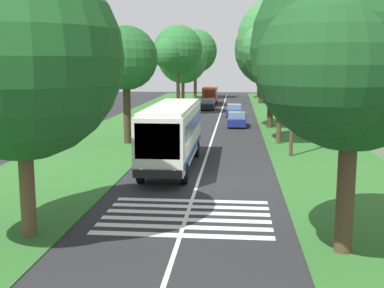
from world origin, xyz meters
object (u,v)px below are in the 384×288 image
trailing_minibus_0 (210,94)px  roadside_tree_left_3 (16,63)px  trailing_car_0 (237,120)px  roadside_tree_left_0 (177,51)px  utility_pole (293,100)px  roadside_tree_left_2 (125,60)px  roadside_tree_right_3 (260,67)px  trailing_car_1 (234,111)px  roadside_tree_right_0 (347,55)px  roadside_tree_right_4 (279,42)px  roadside_tree_right_1 (270,52)px  trailing_car_2 (208,105)px  roadside_tree_left_4 (194,52)px  roadside_tree_left_1 (182,60)px  roadside_tree_right_2 (258,57)px  coach_bus (172,132)px

trailing_minibus_0 → roadside_tree_left_3: roadside_tree_left_3 is taller
trailing_car_0 → roadside_tree_left_0: bearing=33.7°
utility_pole → roadside_tree_left_0: bearing=22.5°
roadside_tree_left_2 → roadside_tree_right_3: bearing=-16.9°
roadside_tree_left_0 → utility_pole: 28.63m
trailing_car_1 → roadside_tree_right_3: bearing=-11.1°
trailing_car_0 → roadside_tree_right_0: size_ratio=0.44×
roadside_tree_left_0 → roadside_tree_right_4: size_ratio=0.95×
roadside_tree_right_0 → roadside_tree_right_1: (31.63, 0.29, 0.82)m
trailing_car_2 → trailing_minibus_0: 9.31m
trailing_car_0 → roadside_tree_left_0: roadside_tree_left_0 is taller
roadside_tree_left_4 → utility_pole: roadside_tree_left_4 is taller
trailing_car_0 → roadside_tree_left_0: (10.88, 7.25, 6.89)m
trailing_car_0 → roadside_tree_right_4: bearing=-163.1°
trailing_minibus_0 → roadside_tree_left_3: size_ratio=0.61×
roadside_tree_right_4 → utility_pole: (-5.17, -0.53, -3.93)m
trailing_car_0 → roadside_tree_left_4: roadside_tree_left_4 is taller
roadside_tree_left_1 → roadside_tree_right_2: roadside_tree_right_2 is taller
trailing_car_1 → roadside_tree_right_0: (-41.30, -3.64, 5.74)m
trailing_car_1 → trailing_minibus_0: 17.72m
trailing_minibus_0 → utility_pole: 42.60m
trailing_car_2 → roadside_tree_left_3: bearing=175.6°
trailing_car_2 → utility_pole: utility_pole is taller
roadside_tree_left_3 → trailing_car_0: bearing=-13.5°
trailing_minibus_0 → roadside_tree_left_2: size_ratio=0.67×
roadside_tree_left_4 → roadside_tree_right_2: 11.33m
trailing_minibus_0 → roadside_tree_right_3: bearing=-79.0°
roadside_tree_left_1 → roadside_tree_right_3: roadside_tree_left_1 is taller
trailing_car_1 → utility_pole: bearing=-171.0°
trailing_car_0 → roadside_tree_right_1: bearing=-98.4°
roadside_tree_left_4 → roadside_tree_right_4: 48.80m
trailing_car_0 → roadside_tree_left_3: (-31.45, 7.55, 5.48)m
trailing_minibus_0 → roadside_tree_left_0: (-15.63, 3.18, 6.01)m
roadside_tree_left_3 → roadside_tree_right_1: size_ratio=0.90×
trailing_car_1 → roadside_tree_right_4: (-19.39, -3.38, 7.03)m
roadside_tree_left_4 → roadside_tree_right_0: bearing=-171.1°
trailing_car_0 → roadside_tree_right_0: (-32.08, -3.35, 5.74)m
coach_bus → roadside_tree_right_4: 12.80m
roadside_tree_left_0 → roadside_tree_left_4: size_ratio=0.89×
roadside_tree_left_1 → roadside_tree_right_3: bearing=-57.2°
trailing_car_0 → roadside_tree_right_0: bearing=-174.0°
roadside_tree_right_1 → roadside_tree_right_4: bearing=-179.8°
trailing_car_1 → roadside_tree_right_4: 20.90m
roadside_tree_right_0 → roadside_tree_left_0: bearing=13.9°
trailing_car_0 → roadside_tree_left_1: size_ratio=0.43×
trailing_minibus_0 → roadside_tree_left_1: roadside_tree_left_1 is taller
roadside_tree_left_1 → roadside_tree_right_1: bearing=-153.1°
roadside_tree_right_3 → roadside_tree_right_0: bearing=180.0°
trailing_car_1 → roadside_tree_right_1: bearing=-160.9°
trailing_car_0 → roadside_tree_left_4: size_ratio=0.36×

